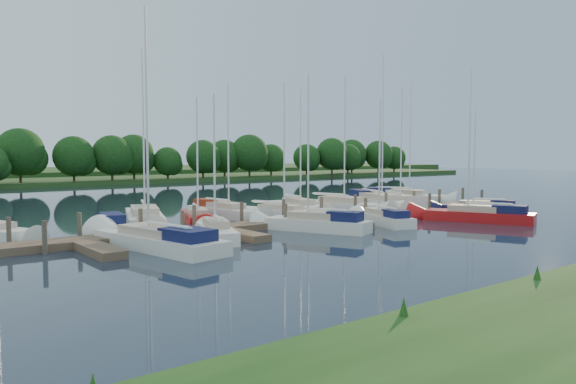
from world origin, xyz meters
TOP-DOWN VIEW (x-y plane):
  - ground at (0.00, 0.00)m, footprint 260.00×260.00m
  - dock at (0.00, 7.31)m, footprint 40.00×6.00m
  - mooring_pilings at (0.00, 8.43)m, footprint 38.24×2.84m
  - far_shore at (0.00, 75.00)m, footprint 180.00×30.00m
  - distant_hill at (0.00, 100.00)m, footprint 220.00×40.00m
  - treeline at (4.71, 61.87)m, footprint 144.19×9.98m
  - motorboat at (-13.10, 10.98)m, footprint 2.33×5.27m
  - sailboat_n_2 at (-9.76, 14.02)m, footprint 4.91×9.38m
  - sailboat_n_3 at (-6.43, 12.88)m, footprint 3.66×6.85m
  - sailboat_n_4 at (-3.20, 14.51)m, footprint 2.69×7.98m
  - sailboat_n_5 at (-0.40, 11.27)m, footprint 4.09×8.02m
  - sailboat_n_6 at (3.16, 13.62)m, footprint 3.15×8.11m
  - sailboat_n_7 at (6.55, 12.27)m, footprint 3.93×8.87m
  - sailboat_n_8 at (11.40, 12.56)m, footprint 5.51×10.87m
  - sailboat_n_9 at (13.15, 11.78)m, footprint 4.97×8.36m
  - sailboat_n_10 at (17.33, 14.71)m, footprint 5.58×9.06m
  - sailboat_s_0 at (-13.26, 5.03)m, footprint 3.72×9.98m
  - sailboat_s_1 at (-9.26, 5.72)m, footprint 3.38×6.35m
  - sailboat_s_2 at (-2.81, 4.82)m, footprint 4.31×7.48m
  - sailboat_s_3 at (2.87, 4.49)m, footprint 3.30×6.73m
  - sailboat_s_4 at (9.09, 1.53)m, footprint 4.67×8.45m
  - sailboat_s_5 at (13.51, 4.08)m, footprint 4.00×6.52m

SIDE VIEW (x-z plane):
  - ground at x=0.00m, z-range 0.00..0.00m
  - dock at x=0.00m, z-range 0.00..0.40m
  - sailboat_n_3 at x=-6.43m, z-range -4.15..4.69m
  - sailboat_n_5 at x=-0.40m, z-range -4.83..5.37m
  - sailboat_n_9 at x=13.15m, z-range -5.15..5.69m
  - sailboat_n_6 at x=3.16m, z-range -4.88..5.43m
  - sailboat_n_2 at x=-9.76m, z-range -5.73..6.29m
  - sailboat_n_7 at x=6.55m, z-range -5.36..5.92m
  - sailboat_s_1 at x=-9.26m, z-range -3.94..4.51m
  - far_shore at x=0.00m, z-range 0.00..0.60m
  - sailboat_s_3 at x=2.87m, z-range -4.03..4.67m
  - sailboat_s_5 at x=13.51m, z-range -4.03..4.67m
  - sailboat_s_0 at x=-13.26m, z-range -5.90..6.54m
  - sailboat_n_4 at x=-3.20m, z-range -4.75..5.40m
  - sailboat_s_4 at x=9.09m, z-range -5.13..5.79m
  - motorboat at x=-13.10m, z-range -0.43..1.09m
  - sailboat_n_8 at x=11.40m, z-range -6.54..7.21m
  - sailboat_s_2 at x=-2.81m, z-range -4.61..5.29m
  - sailboat_n_10 at x=17.33m, z-range -5.61..6.28m
  - mooring_pilings at x=0.00m, z-range -0.40..1.60m
  - distant_hill at x=0.00m, z-range 0.00..1.40m
  - treeline at x=4.71m, z-range -0.15..8.05m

